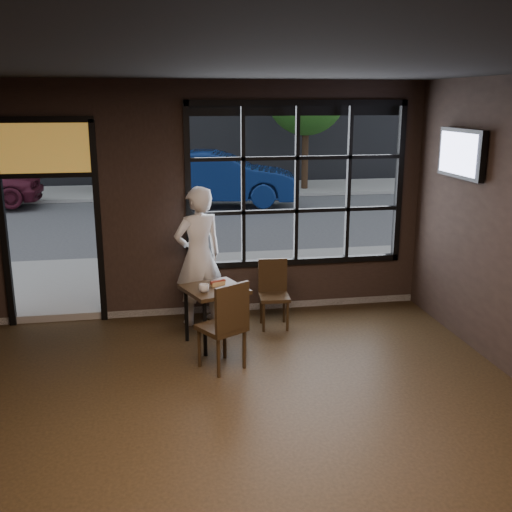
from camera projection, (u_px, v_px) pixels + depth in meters
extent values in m
cube|color=black|center=(254.00, 450.00, 5.20)|extent=(6.00, 7.00, 0.02)
cube|color=black|center=(254.00, 62.00, 4.39)|extent=(6.00, 7.00, 0.02)
cube|color=black|center=(297.00, 185.00, 8.28)|extent=(3.06, 0.12, 2.28)
cube|color=orange|center=(44.00, 148.00, 7.59)|extent=(1.20, 0.06, 0.70)
cube|color=#545456|center=(167.00, 164.00, 28.07)|extent=(60.00, 41.00, 0.04)
cube|color=black|center=(215.00, 316.00, 7.35)|extent=(0.88, 0.88, 0.74)
cube|color=black|center=(221.00, 325.00, 6.66)|extent=(0.61, 0.61, 1.03)
cube|color=black|center=(274.00, 295.00, 7.88)|extent=(0.41, 0.41, 0.90)
imported|color=silver|center=(198.00, 256.00, 7.93)|extent=(0.79, 0.66, 1.86)
imported|color=silver|center=(204.00, 288.00, 7.08)|extent=(0.17, 0.17, 0.10)
cube|color=black|center=(461.00, 153.00, 7.23)|extent=(0.11, 1.01, 0.59)
imported|color=#0B2053|center=(217.00, 178.00, 16.53)|extent=(4.66, 2.32, 1.47)
cylinder|color=#332114|center=(99.00, 165.00, 18.79)|extent=(0.17, 0.17, 1.91)
sphere|color=#275B19|center=(96.00, 114.00, 18.40)|extent=(2.08, 2.08, 2.08)
cylinder|color=#332114|center=(305.00, 156.00, 19.44)|extent=(0.21, 0.21, 2.34)
sphere|color=#165A1E|center=(306.00, 95.00, 18.96)|extent=(2.55, 2.55, 2.55)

